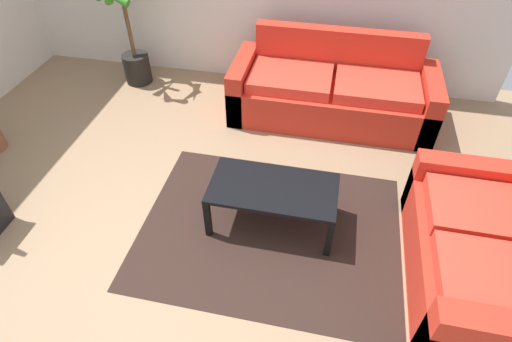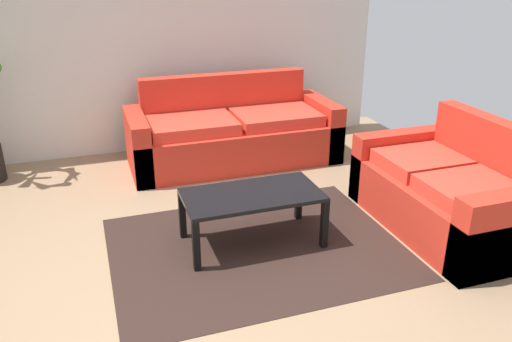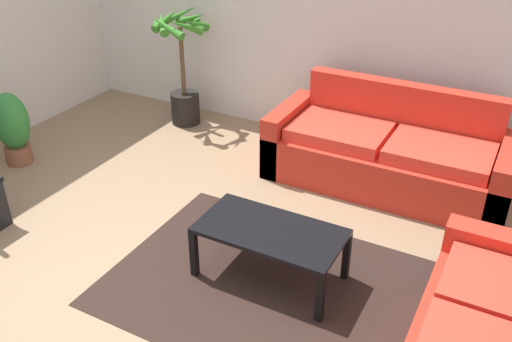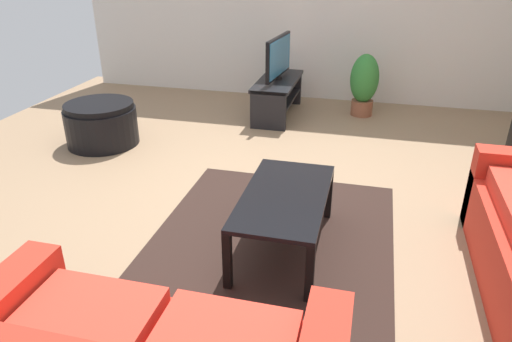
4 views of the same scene
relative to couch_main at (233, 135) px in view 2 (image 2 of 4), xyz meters
name	(u,v)px [view 2 (image 2 of 4)]	position (x,y,z in m)	size (l,w,h in m)	color
ground_plane	(181,298)	(-1.04, -2.28, -0.30)	(6.60, 6.60, 0.00)	#937556
wall_back	(119,31)	(-1.04, 0.72, 1.05)	(6.00, 0.06, 2.70)	silver
couch_main	(233,135)	(0.00, 0.00, 0.00)	(2.22, 0.90, 0.90)	red
couch_loveseat	(449,194)	(1.25, -2.02, 0.00)	(0.90, 1.57, 0.90)	red
coffee_table	(252,200)	(-0.36, -1.74, 0.07)	(1.05, 0.55, 0.43)	black
area_rug	(256,247)	(-0.36, -1.84, -0.30)	(2.20, 1.70, 0.01)	black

